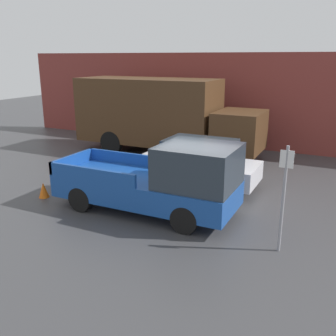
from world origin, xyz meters
The scene contains 8 objects.
ground_plane centered at (0.00, 0.00, 0.00)m, with size 60.00×60.00×0.00m, color #3D3D3F.
building_wall centered at (0.00, 8.53, 2.31)m, with size 28.00×0.15×4.63m.
pickup_truck centered at (-0.79, -0.68, 0.99)m, with size 5.40×2.07×2.15m.
car centered at (-0.73, 2.02, 0.85)m, with size 4.28×1.85×1.69m.
delivery_truck centered at (-4.11, 5.72, 1.87)m, with size 8.70×2.61×3.47m.
parking_sign centered at (2.72, -1.47, 1.43)m, with size 0.30×0.07×2.55m.
newspaper_box centered at (-3.13, 8.21, 0.51)m, with size 0.45×0.40×1.02m.
traffic_cone centered at (-4.82, -1.22, 0.25)m, with size 0.33×0.33×0.51m.
Camera 1 is at (3.84, -9.76, 4.41)m, focal length 40.00 mm.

